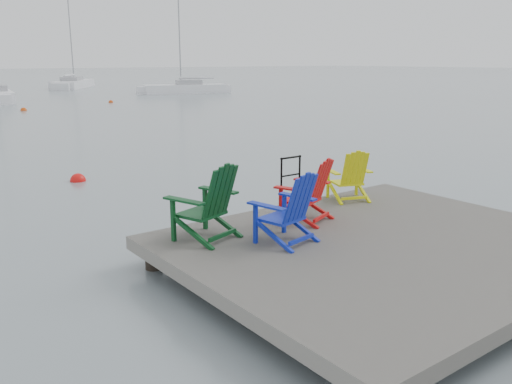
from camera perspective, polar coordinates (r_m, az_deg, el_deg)
ground at (r=8.49m, az=13.14°, el=-8.19°), size 400.00×400.00×0.00m
dock at (r=8.37m, az=13.27°, el=-5.98°), size 6.00×5.00×1.40m
handrail at (r=10.01m, az=3.66°, el=1.74°), size 0.48×0.04×0.90m
chair_green at (r=8.02m, az=-5.02°, el=-1.02°), size 1.09×1.04×1.16m
chair_blue at (r=7.86m, az=3.47°, el=-1.64°), size 0.96×0.91×1.07m
chair_red at (r=8.96m, az=5.59°, el=0.21°), size 1.02×0.98×1.06m
chair_yellow at (r=10.42m, az=9.87°, el=1.77°), size 0.94×0.90×0.98m
sailboat_mid at (r=66.14m, az=-18.69°, el=10.68°), size 7.70×10.04×13.86m
sailboat_far at (r=52.94m, az=-7.44°, el=10.67°), size 7.96×4.03×10.74m
buoy_a at (r=15.06m, az=-18.23°, el=1.11°), size 0.41×0.41×0.41m
buoy_c at (r=42.41m, az=-15.03°, el=9.10°), size 0.35×0.35×0.35m
buoy_d at (r=37.31m, az=-23.26°, el=7.88°), size 0.39×0.39×0.39m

